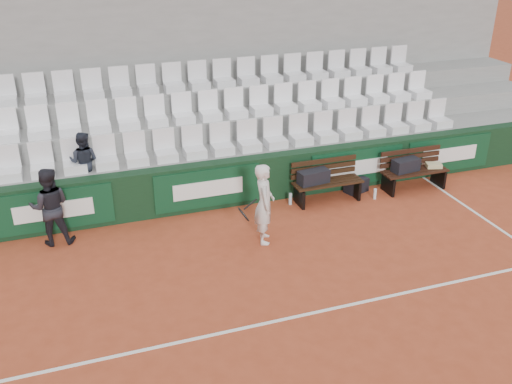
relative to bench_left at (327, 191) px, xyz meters
name	(u,v)px	position (x,y,z in m)	size (l,w,h in m)	color
ground	(285,319)	(-2.33, -3.48, -0.23)	(80.00, 80.00, 0.00)	#AC4427
court_baseline	(285,319)	(-2.33, -3.48, -0.22)	(18.00, 0.06, 0.01)	white
back_barrier	(219,184)	(-2.27, 0.51, 0.28)	(18.00, 0.34, 1.00)	black
grandstand_tier_front	(208,173)	(-2.33, 1.15, 0.28)	(18.00, 0.95, 1.00)	gray
grandstand_tier_mid	(197,149)	(-2.33, 2.10, 0.50)	(18.00, 0.95, 1.45)	gray
grandstand_tier_back	(187,126)	(-2.33, 3.05, 0.72)	(18.00, 0.95, 1.90)	gray
grandstand_rear_wall	(179,69)	(-2.33, 3.67, 1.98)	(18.00, 0.30, 4.40)	gray
seat_row_front	(208,141)	(-2.33, 0.97, 1.09)	(11.90, 0.44, 0.63)	white
seat_row_mid	(197,107)	(-2.33, 1.92, 1.54)	(11.90, 0.44, 0.63)	white
seat_row_back	(186,76)	(-2.33, 2.87, 1.99)	(11.90, 0.44, 0.63)	silver
bench_left	(327,191)	(0.00, 0.00, 0.00)	(1.50, 0.56, 0.45)	black
bench_right	(414,180)	(2.09, -0.08, 0.00)	(1.50, 0.56, 0.45)	black
sports_bag_left	(314,177)	(-0.32, 0.04, 0.37)	(0.66, 0.28, 0.28)	black
sports_bag_right	(406,165)	(1.86, -0.03, 0.37)	(0.61, 0.28, 0.28)	black
towel	(434,165)	(2.59, -0.05, 0.27)	(0.33, 0.24, 0.09)	#CBBE83
sports_bag_ground	(356,185)	(0.81, 0.21, -0.07)	(0.51, 0.31, 0.31)	black
water_bottle_near	(290,199)	(-0.81, 0.09, -0.10)	(0.07, 0.07, 0.25)	silver
water_bottle_far	(375,194)	(1.02, -0.25, -0.11)	(0.07, 0.07, 0.24)	silver
tennis_player	(264,204)	(-1.85, -1.15, 0.55)	(0.75, 0.64, 1.55)	silver
ball_kid	(50,207)	(-5.57, 0.04, 0.52)	(0.73, 0.57, 1.50)	black
spectator_c	(81,140)	(-4.86, 1.02, 1.38)	(0.59, 0.46, 1.22)	#1E222D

